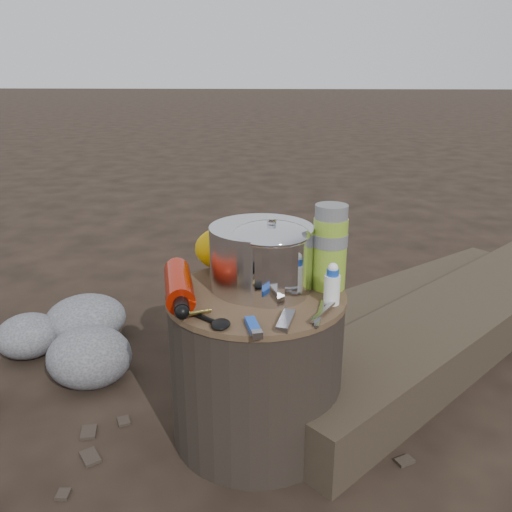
# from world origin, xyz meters

# --- Properties ---
(ground) EXTENTS (60.00, 60.00, 0.00)m
(ground) POSITION_xyz_m (0.00, 0.00, 0.00)
(ground) COLOR black
(ground) RESTS_ON ground
(stump) EXTENTS (0.42, 0.42, 0.39)m
(stump) POSITION_xyz_m (0.00, 0.00, 0.19)
(stump) COLOR black
(stump) RESTS_ON ground
(rock_ring) EXTENTS (0.45, 0.98, 0.19)m
(rock_ring) POSITION_xyz_m (-0.66, 0.01, 0.10)
(rock_ring) COLOR slate
(rock_ring) RESTS_ON ground
(log_main) EXTENTS (1.49, 1.57, 0.16)m
(log_main) POSITION_xyz_m (0.70, 0.55, 0.08)
(log_main) COLOR #392E22
(log_main) RESTS_ON ground
(log_small) EXTENTS (1.12, 1.00, 0.11)m
(log_small) POSITION_xyz_m (0.52, 0.75, 0.05)
(log_small) COLOR #392E22
(log_small) RESTS_ON ground
(foil_windscreen) EXTENTS (0.25, 0.25, 0.15)m
(foil_windscreen) POSITION_xyz_m (0.01, 0.05, 0.46)
(foil_windscreen) COLOR silver
(foil_windscreen) RESTS_ON stump
(camping_pot) EXTENTS (0.17, 0.17, 0.17)m
(camping_pot) POSITION_xyz_m (0.03, 0.00, 0.47)
(camping_pot) COLOR silver
(camping_pot) RESTS_ON stump
(fuel_bottle) EXTENTS (0.13, 0.27, 0.06)m
(fuel_bottle) POSITION_xyz_m (-0.17, -0.04, 0.42)
(fuel_bottle) COLOR #A41605
(fuel_bottle) RESTS_ON stump
(thermos) EXTENTS (0.08, 0.08, 0.20)m
(thermos) POSITION_xyz_m (0.17, 0.05, 0.49)
(thermos) COLOR #88AF2C
(thermos) RESTS_ON stump
(travel_mug) EXTENTS (0.08, 0.08, 0.11)m
(travel_mug) POSITION_xyz_m (0.13, 0.12, 0.44)
(travel_mug) COLOR black
(travel_mug) RESTS_ON stump
(stuff_sack) EXTENTS (0.17, 0.14, 0.11)m
(stuff_sack) POSITION_xyz_m (-0.09, 0.16, 0.44)
(stuff_sack) COLOR #DDA603
(stuff_sack) RESTS_ON stump
(food_pouch) EXTENTS (0.12, 0.07, 0.15)m
(food_pouch) POSITION_xyz_m (-0.01, 0.15, 0.46)
(food_pouch) COLOR #0E0F4B
(food_pouch) RESTS_ON stump
(lighter) EXTENTS (0.04, 0.08, 0.01)m
(lighter) POSITION_xyz_m (0.01, -0.18, 0.39)
(lighter) COLOR blue
(lighter) RESTS_ON stump
(multitool) EXTENTS (0.04, 0.09, 0.01)m
(multitool) POSITION_xyz_m (0.07, -0.15, 0.39)
(multitool) COLOR #A2A2A7
(multitool) RESTS_ON stump
(pot_grabber) EXTENTS (0.07, 0.13, 0.01)m
(pot_grabber) POSITION_xyz_m (0.14, -0.10, 0.39)
(pot_grabber) COLOR #A2A2A7
(pot_grabber) RESTS_ON stump
(spork) EXTENTS (0.15, 0.12, 0.01)m
(spork) POSITION_xyz_m (-0.12, -0.13, 0.39)
(spork) COLOR black
(spork) RESTS_ON stump
(squeeze_bottle) EXTENTS (0.04, 0.04, 0.09)m
(squeeze_bottle) POSITION_xyz_m (0.17, -0.05, 0.43)
(squeeze_bottle) COLOR white
(squeeze_bottle) RESTS_ON stump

